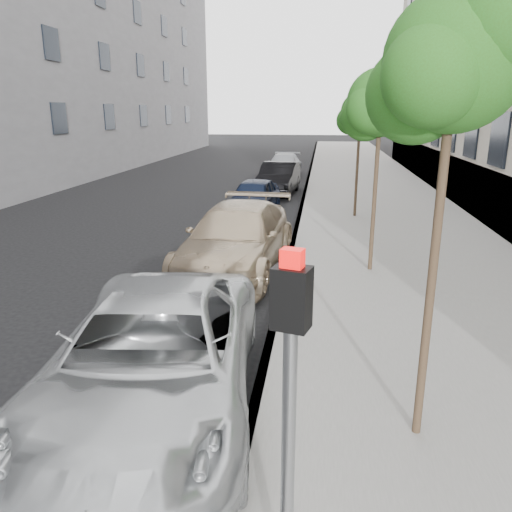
% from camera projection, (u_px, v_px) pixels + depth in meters
% --- Properties ---
extents(ground, '(160.00, 160.00, 0.00)m').
position_uv_depth(ground, '(117.00, 508.00, 5.08)').
color(ground, black).
rests_on(ground, ground).
extents(sidewalk, '(6.40, 72.00, 0.14)m').
position_uv_depth(sidewalk, '(365.00, 182.00, 27.35)').
color(sidewalk, gray).
rests_on(sidewalk, ground).
extents(curb, '(0.15, 72.00, 0.14)m').
position_uv_depth(curb, '(308.00, 181.00, 27.74)').
color(curb, '#9E9B93').
rests_on(curb, ground).
extents(tree_near, '(1.74, 1.54, 5.07)m').
position_uv_depth(tree_near, '(458.00, 61.00, 4.87)').
color(tree_near, '#38281C').
rests_on(tree_near, sidewalk).
extents(tree_mid, '(1.83, 1.63, 4.83)m').
position_uv_depth(tree_mid, '(382.00, 102.00, 11.14)').
color(tree_mid, '#38281C').
rests_on(tree_mid, sidewalk).
extents(tree_far, '(1.71, 1.51, 4.54)m').
position_uv_depth(tree_far, '(361.00, 112.00, 17.39)').
color(tree_far, '#38281C').
rests_on(tree_far, sidewalk).
extents(signal_pole, '(0.28, 0.24, 2.92)m').
position_uv_depth(signal_pole, '(289.00, 400.00, 3.43)').
color(signal_pole, '#939699').
rests_on(signal_pole, sidewalk).
extents(minivan, '(3.22, 5.88, 1.56)m').
position_uv_depth(minivan, '(154.00, 356.00, 6.55)').
color(minivan, silver).
rests_on(minivan, ground).
extents(suv, '(2.69, 5.73, 1.62)m').
position_uv_depth(suv, '(237.00, 239.00, 12.43)').
color(suv, tan).
rests_on(suv, ground).
extents(sedan_blue, '(1.94, 4.12, 1.36)m').
position_uv_depth(sedan_blue, '(254.00, 197.00, 19.22)').
color(sedan_blue, black).
rests_on(sedan_blue, ground).
extents(sedan_black, '(1.90, 4.64, 1.50)m').
position_uv_depth(sedan_black, '(279.00, 179.00, 23.77)').
color(sedan_black, black).
rests_on(sedan_black, ground).
extents(sedan_rear, '(2.01, 4.72, 1.36)m').
position_uv_depth(sedan_rear, '(284.00, 165.00, 30.07)').
color(sedan_rear, '#A2A5AA').
rests_on(sedan_rear, ground).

